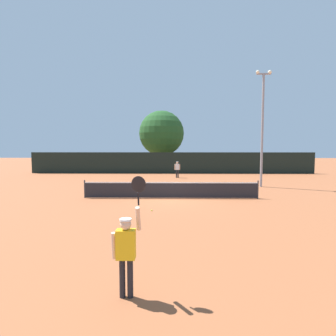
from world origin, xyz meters
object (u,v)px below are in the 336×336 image
object	(u,v)px
player_serving	(127,245)
light_pole	(262,122)
large_tree	(161,133)
player_receiving	(177,168)
parked_car_near	(182,162)
tennis_ball	(152,210)

from	to	relation	value
player_serving	light_pole	bearing A→B (deg)	63.77
player_serving	large_tree	world-z (taller)	large_tree
player_receiving	parked_car_near	xyz separation A→B (m)	(0.92, 13.06, -0.20)
tennis_ball	parked_car_near	xyz separation A→B (m)	(2.35, 27.26, 0.74)
player_receiving	parked_car_near	size ratio (longest dim) A/B	0.36
player_receiving	light_pole	bearing A→B (deg)	136.25
large_tree	tennis_ball	bearing A→B (deg)	-88.71
light_pole	large_tree	bearing A→B (deg)	117.21
tennis_ball	large_tree	bearing A→B (deg)	91.29
player_receiving	parked_car_near	bearing A→B (deg)	-94.01
large_tree	parked_car_near	xyz separation A→B (m)	(2.90, 2.95, -4.10)
player_serving	light_pole	xyz separation A→B (m)	(7.69, 15.60, 3.87)
tennis_ball	large_tree	size ratio (longest dim) A/B	0.01
player_serving	parked_car_near	xyz separation A→B (m)	(2.27, 34.72, -0.30)
player_receiving	tennis_ball	distance (m)	14.30
tennis_ball	light_pole	bearing A→B (deg)	46.36
tennis_ball	parked_car_near	world-z (taller)	parked_car_near
player_receiving	light_pole	world-z (taller)	light_pole
tennis_ball	parked_car_near	bearing A→B (deg)	85.07
tennis_ball	light_pole	size ratio (longest dim) A/B	0.01
player_serving	light_pole	distance (m)	17.82
player_serving	tennis_ball	xyz separation A→B (m)	(-0.08, 7.46, -1.04)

